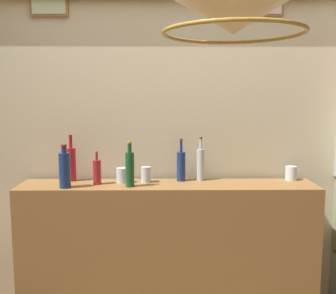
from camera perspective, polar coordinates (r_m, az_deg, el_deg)
panelled_rear_partition at (r=2.73m, az=-0.07°, el=2.94°), size 3.55×0.15×2.69m
bar_shelf_unit at (r=2.71m, az=-0.01°, el=-16.38°), size 1.93×0.33×1.06m
liquor_bottle_scotch at (r=2.70m, az=-13.97°, el=-2.33°), size 0.06×0.06×0.31m
liquor_bottle_vermouth at (r=2.51m, az=-14.89°, el=-3.17°), size 0.07×0.07×0.27m
liquor_bottle_whiskey at (r=2.65m, az=4.78°, el=-2.46°), size 0.05×0.05×0.30m
liquor_bottle_bourbon at (r=2.46m, az=-5.61°, el=-3.10°), size 0.06×0.06×0.29m
liquor_bottle_brandy at (r=2.57m, az=-10.35°, el=-3.55°), size 0.05×0.05×0.22m
liquor_bottle_tequila at (r=2.62m, az=1.92°, el=-2.73°), size 0.06×0.06×0.29m
glass_tumbler_rocks at (r=2.59m, az=-3.24°, el=-4.04°), size 0.06×0.06×0.10m
glass_tumbler_highball at (r=2.59m, az=-6.73°, el=-4.15°), size 0.08×0.08×0.10m
glass_tumbler_shot at (r=2.78m, az=17.56°, el=-3.66°), size 0.08×0.08×0.10m
pendant_lamp at (r=1.64m, az=9.62°, el=18.64°), size 0.57×0.57×0.60m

